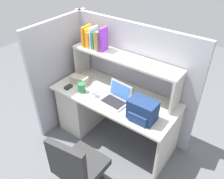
% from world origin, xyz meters
% --- Properties ---
extents(ground_plane, '(8.00, 8.00, 0.00)m').
position_xyz_m(ground_plane, '(0.00, 0.00, 0.00)').
color(ground_plane, '#595B60').
extents(desk, '(1.60, 0.70, 0.73)m').
position_xyz_m(desk, '(-0.39, 0.00, 0.40)').
color(desk, beige).
rests_on(desk, ground_plane).
extents(cubicle_partition_rear, '(1.84, 0.05, 1.55)m').
position_xyz_m(cubicle_partition_rear, '(0.00, 0.38, 0.78)').
color(cubicle_partition_rear, '#9E9EA8').
rests_on(cubicle_partition_rear, ground_plane).
extents(cubicle_partition_left, '(0.05, 1.06, 1.55)m').
position_xyz_m(cubicle_partition_left, '(-0.85, -0.05, 0.78)').
color(cubicle_partition_left, '#9E9EA8').
rests_on(cubicle_partition_left, ground_plane).
extents(overhead_hutch, '(1.44, 0.28, 0.45)m').
position_xyz_m(overhead_hutch, '(0.00, 0.20, 1.08)').
color(overhead_hutch, '#BCB7AC').
rests_on(overhead_hutch, desk).
extents(reference_books_on_shelf, '(0.33, 0.18, 0.30)m').
position_xyz_m(reference_books_on_shelf, '(-0.45, 0.20, 1.30)').
color(reference_books_on_shelf, olive).
rests_on(reference_books_on_shelf, overhead_hutch).
extents(laptop, '(0.33, 0.28, 0.22)m').
position_xyz_m(laptop, '(0.08, -0.08, 0.78)').
color(laptop, '#B7BABF').
rests_on(laptop, desk).
extents(backpack, '(0.30, 0.23, 0.24)m').
position_xyz_m(backpack, '(0.49, -0.17, 0.84)').
color(backpack, navy).
rests_on(backpack, desk).
extents(computer_mouse, '(0.06, 0.10, 0.03)m').
position_xyz_m(computer_mouse, '(-0.58, -0.22, 0.75)').
color(computer_mouse, '#262628').
rests_on(computer_mouse, desk).
extents(paper_cup, '(0.08, 0.08, 0.08)m').
position_xyz_m(paper_cup, '(-0.20, -0.16, 0.77)').
color(paper_cup, white).
rests_on(paper_cup, desk).
extents(tissue_box, '(0.24, 0.15, 0.10)m').
position_xyz_m(tissue_box, '(-0.54, -0.04, 0.78)').
color(tissue_box, '#BFB299').
rests_on(tissue_box, desk).
extents(snack_canister, '(0.10, 0.10, 0.12)m').
position_xyz_m(snack_canister, '(-0.38, -0.17, 0.79)').
color(snack_canister, '#26723F').
rests_on(snack_canister, desk).
extents(office_chair, '(0.52, 0.52, 0.93)m').
position_xyz_m(office_chair, '(0.22, -0.92, 0.39)').
color(office_chair, black).
rests_on(office_chair, ground_plane).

